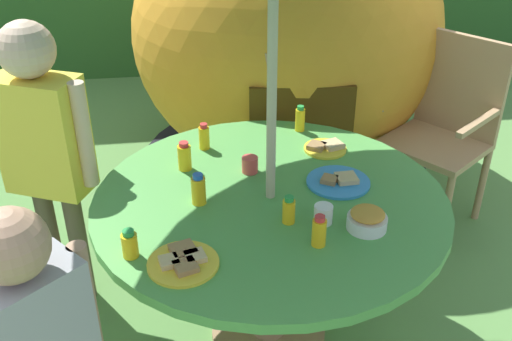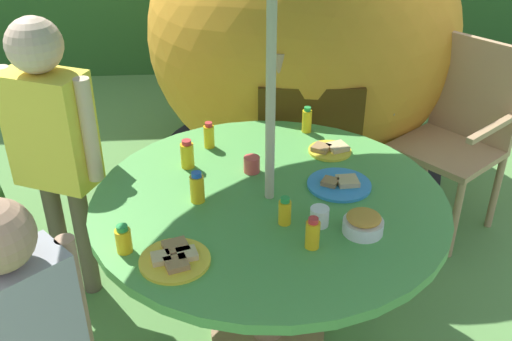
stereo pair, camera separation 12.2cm
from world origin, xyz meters
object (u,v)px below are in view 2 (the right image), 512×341
juice_bottle_near_right (187,155)px  snack_bowl (363,223)px  cup_far (252,164)px  child_in_grey_shirt (22,329)px  plate_center_back (330,150)px  juice_bottle_mid_right (124,240)px  juice_bottle_back_edge (285,211)px  dome_tent (302,35)px  juice_bottle_far_right (307,120)px  juice_bottle_mid_left (197,188)px  child_in_yellow_shirt (51,130)px  juice_bottle_near_left (313,234)px  cup_near (319,217)px  garden_table (269,225)px  juice_bottle_front_edge (209,136)px  plate_far_left (340,184)px  plate_center_front (175,258)px  wooden_chair (459,127)px  child_in_blue_shirt (280,85)px

juice_bottle_near_right → snack_bowl: bearing=-39.4°
juice_bottle_near_right → cup_far: juice_bottle_near_right is taller
child_in_grey_shirt → plate_center_back: (1.07, 1.01, -0.00)m
juice_bottle_mid_right → juice_bottle_back_edge: juice_bottle_back_edge is taller
dome_tent → child_in_grey_shirt: dome_tent is taller
juice_bottle_far_right → juice_bottle_mid_left: 0.76m
child_in_yellow_shirt → snack_bowl: 1.38m
child_in_yellow_shirt → juice_bottle_back_edge: bearing=-7.8°
snack_bowl → juice_bottle_mid_left: 0.64m
juice_bottle_near_left → cup_near: juice_bottle_near_left is taller
garden_table → cup_near: 0.31m
plate_center_back → juice_bottle_near_right: size_ratio=1.51×
dome_tent → juice_bottle_front_edge: dome_tent is taller
juice_bottle_near_right → juice_bottle_far_right: same height
plate_far_left → cup_near: (-0.13, -0.26, 0.03)m
child_in_yellow_shirt → juice_bottle_near_right: child_in_yellow_shirt is taller
child_in_yellow_shirt → juice_bottle_mid_right: bearing=-37.6°
juice_bottle_mid_right → juice_bottle_far_right: bearing=48.9°
juice_bottle_front_edge → garden_table: bearing=-62.2°
plate_center_front → juice_bottle_back_edge: bearing=26.3°
dome_tent → juice_bottle_mid_right: bearing=-109.4°
wooden_chair → juice_bottle_mid_left: wooden_chair is taller
plate_center_front → juice_bottle_near_right: size_ratio=1.89×
juice_bottle_front_edge → juice_bottle_back_edge: 0.67m
child_in_yellow_shirt → plate_center_back: (1.21, -0.05, -0.11)m
dome_tent → plate_center_front: bearing=-104.4°
juice_bottle_near_right → juice_bottle_back_edge: 0.57m
juice_bottle_front_edge → juice_bottle_back_edge: juice_bottle_front_edge is taller
cup_near → cup_far: size_ratio=1.05×
plate_center_front → plate_far_left: 0.77m
juice_bottle_mid_left → snack_bowl: bearing=-22.9°
plate_far_left → juice_bottle_front_edge: (-0.52, 0.38, 0.05)m
wooden_chair → child_in_grey_shirt: 2.42m
juice_bottle_mid_right → juice_bottle_back_edge: 0.57m
child_in_blue_shirt → snack_bowl: 1.25m
dome_tent → juice_bottle_front_edge: bearing=-111.0°
garden_table → juice_bottle_near_left: juice_bottle_near_left is taller
juice_bottle_near_left → cup_far: 0.55m
cup_near → juice_bottle_near_right: bearing=136.3°
wooden_chair → juice_bottle_near_right: bearing=-105.0°
child_in_yellow_shirt → snack_bowl: (1.21, -0.66, -0.09)m
juice_bottle_far_right → plate_center_front: bearing=-121.9°
child_in_yellow_shirt → juice_bottle_front_edge: (0.67, 0.03, -0.07)m
cup_near → garden_table: bearing=128.8°
child_in_blue_shirt → snack_bowl: child_in_blue_shirt is taller
snack_bowl → juice_bottle_front_edge: bearing=127.9°
plate_center_front → juice_bottle_front_edge: bearing=81.6°
wooden_chair → cup_near: size_ratio=14.73×
juice_bottle_near_left → dome_tent: bearing=82.9°
child_in_yellow_shirt → juice_bottle_near_left: child_in_yellow_shirt is taller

